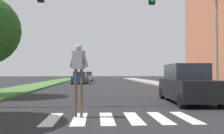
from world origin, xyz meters
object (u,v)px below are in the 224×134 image
traffic_light_gantry (41,9)px  suv_crossing (187,84)px  pedestrian_performer (79,69)px  sedan_midblock (80,78)px  street_lamp_right (215,26)px  sedan_distant (88,77)px

traffic_light_gantry → suv_crossing: traffic_light_gantry is taller
pedestrian_performer → sedan_midblock: bearing=93.8°
traffic_light_gantry → suv_crossing: 7.97m
traffic_light_gantry → pedestrian_performer: (1.90, -2.52, -2.71)m
traffic_light_gantry → pedestrian_performer: bearing=-53.0°
suv_crossing → street_lamp_right: bearing=44.6°
pedestrian_performer → suv_crossing: size_ratio=0.53×
sedan_midblock → traffic_light_gantry: bearing=-90.7°
street_lamp_right → sedan_distant: bearing=109.0°
street_lamp_right → pedestrian_performer: bearing=-141.3°
pedestrian_performer → suv_crossing: pedestrian_performer is taller
suv_crossing → sedan_distant: bearing=101.4°
street_lamp_right → sedan_midblock: 20.55m
suv_crossing → sedan_distant: (-6.19, 30.81, -0.14)m
sedan_midblock → pedestrian_performer: bearing=-86.2°
pedestrian_performer → street_lamp_right: bearing=38.7°
sedan_distant → suv_crossing: bearing=-78.6°
traffic_light_gantry → suv_crossing: size_ratio=1.97×
sedan_midblock → street_lamp_right: bearing=-59.9°
street_lamp_right → pedestrian_performer: street_lamp_right is taller
suv_crossing → sedan_midblock: suv_crossing is taller
traffic_light_gantry → street_lamp_right: street_lamp_right is taller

